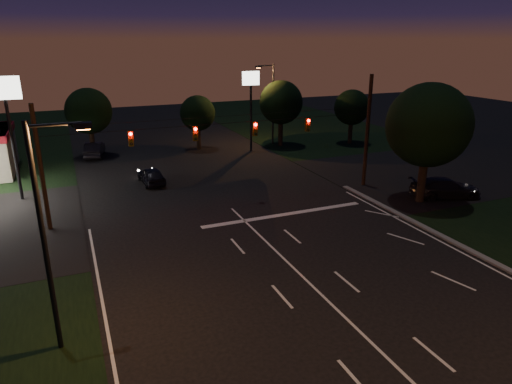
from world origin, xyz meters
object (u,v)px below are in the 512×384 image
utility_pole_right (363,185)px  car_oncoming_b (95,149)px  car_oncoming_a (151,176)px  tree_right_near (427,126)px  car_cross (445,188)px

utility_pole_right → car_oncoming_b: utility_pole_right is taller
utility_pole_right → car_oncoming_b: size_ratio=1.93×
car_oncoming_b → utility_pole_right: bearing=147.3°
utility_pole_right → car_oncoming_a: size_ratio=2.19×
tree_right_near → car_cross: 5.46m
car_oncoming_b → car_cross: bearing=145.8°
car_cross → tree_right_near: bearing=103.2°
utility_pole_right → car_oncoming_b: (-19.86, 18.87, 0.77)m
utility_pole_right → tree_right_near: tree_right_near is taller
utility_pole_right → car_oncoming_a: bearing=155.9°
utility_pole_right → tree_right_near: 7.61m
tree_right_near → car_cross: tree_right_near is taller
car_oncoming_a → car_oncoming_b: (-3.67, 11.62, 0.07)m
car_oncoming_b → car_cross: 33.69m
tree_right_near → car_oncoming_a: (-17.72, 12.09, -4.98)m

